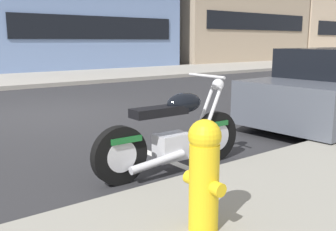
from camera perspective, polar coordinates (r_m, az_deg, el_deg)
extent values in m
plane|color=#28282B|center=(8.38, -16.81, 0.17)|extent=(260.00, 260.00, 0.00)
cube|color=gray|center=(21.12, 7.44, 7.05)|extent=(120.00, 5.00, 0.14)
cube|color=silver|center=(4.86, 0.86, -7.03)|extent=(0.12, 2.20, 0.01)
cylinder|color=black|center=(4.93, 7.10, -3.08)|extent=(0.64, 0.12, 0.64)
cylinder|color=silver|center=(4.93, 7.10, -3.08)|extent=(0.35, 0.13, 0.35)
cylinder|color=black|center=(4.12, -7.22, -5.91)|extent=(0.64, 0.12, 0.64)
cylinder|color=silver|center=(4.12, -7.22, -5.91)|extent=(0.35, 0.13, 0.35)
cube|color=silver|center=(4.49, 0.59, -4.60)|extent=(0.40, 0.27, 0.30)
cube|color=black|center=(4.29, -1.31, 0.63)|extent=(0.68, 0.23, 0.10)
ellipsoid|color=black|center=(4.49, 2.44, 1.87)|extent=(0.48, 0.25, 0.24)
cube|color=#196028|center=(4.10, -6.67, -3.46)|extent=(0.36, 0.19, 0.06)
cube|color=#196028|center=(4.87, 6.98, -1.13)|extent=(0.32, 0.17, 0.06)
cylinder|color=silver|center=(4.81, 5.34, 0.45)|extent=(0.34, 0.05, 0.65)
cylinder|color=silver|center=(4.71, 6.47, 0.20)|extent=(0.34, 0.05, 0.65)
cylinder|color=silver|center=(4.68, 5.72, 5.89)|extent=(0.05, 0.62, 0.04)
sphere|color=silver|center=(4.82, 7.46, 4.58)|extent=(0.15, 0.15, 0.15)
cylinder|color=silver|center=(4.24, -1.52, -6.90)|extent=(0.71, 0.10, 0.16)
cylinder|color=black|center=(7.00, 13.79, 0.83)|extent=(0.63, 0.25, 0.62)
cylinder|color=gold|center=(2.84, 5.36, -10.63)|extent=(0.22, 0.22, 0.65)
sphere|color=gold|center=(2.72, 5.50, -3.06)|extent=(0.24, 0.24, 0.24)
cylinder|color=gold|center=(2.93, 3.48, -9.26)|extent=(0.10, 0.08, 0.10)
cylinder|color=gold|center=(2.74, 7.39, -10.81)|extent=(0.10, 0.08, 0.10)
cube|color=black|center=(19.39, -10.27, 12.75)|extent=(8.59, 0.06, 1.10)
cube|color=black|center=(27.15, 13.52, 13.42)|extent=(9.71, 0.06, 1.10)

